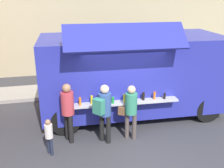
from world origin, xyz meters
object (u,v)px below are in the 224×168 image
object	(u,v)px
food_truck_main	(132,73)
customer_mid_with_backpack	(104,108)
customer_front_ordering	(131,108)
trash_bin	(189,74)
customer_rear_waiting	(68,108)
child_near_queue	(49,134)

from	to	relation	value
food_truck_main	customer_mid_with_backpack	size ratio (longest dim) A/B	3.50
customer_front_ordering	customer_mid_with_backpack	xyz separation A→B (m)	(-0.79, -0.04, 0.09)
trash_bin	customer_rear_waiting	xyz separation A→B (m)	(-5.84, -3.74, 0.55)
customer_front_ordering	customer_rear_waiting	xyz separation A→B (m)	(-1.78, 0.26, 0.07)
trash_bin	customer_mid_with_backpack	bearing A→B (deg)	-140.23
customer_mid_with_backpack	food_truck_main	bearing A→B (deg)	9.61
customer_mid_with_backpack	customer_rear_waiting	xyz separation A→B (m)	(-0.99, 0.30, -0.02)
customer_mid_with_backpack	child_near_queue	size ratio (longest dim) A/B	1.70
food_truck_main	customer_rear_waiting	size ratio (longest dim) A/B	3.47
food_truck_main	customer_rear_waiting	bearing A→B (deg)	-146.25
customer_mid_with_backpack	customer_rear_waiting	size ratio (longest dim) A/B	0.99
customer_front_ordering	customer_mid_with_backpack	world-z (taller)	customer_mid_with_backpack
customer_front_ordering	customer_mid_with_backpack	size ratio (longest dim) A/B	0.95
customer_mid_with_backpack	customer_front_ordering	bearing A→B (deg)	-39.63
food_truck_main	customer_rear_waiting	distance (m)	2.76
customer_mid_with_backpack	customer_rear_waiting	bearing A→B (deg)	120.62
food_truck_main	trash_bin	size ratio (longest dim) A/B	5.96
food_truck_main	trash_bin	xyz separation A→B (m)	(3.51, 2.32, -1.00)
customer_front_ordering	child_near_queue	xyz separation A→B (m)	(-2.33, -0.30, -0.38)
trash_bin	customer_mid_with_backpack	size ratio (longest dim) A/B	0.59
customer_mid_with_backpack	child_near_queue	world-z (taller)	customer_mid_with_backpack
trash_bin	customer_front_ordering	world-z (taller)	customer_front_ordering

